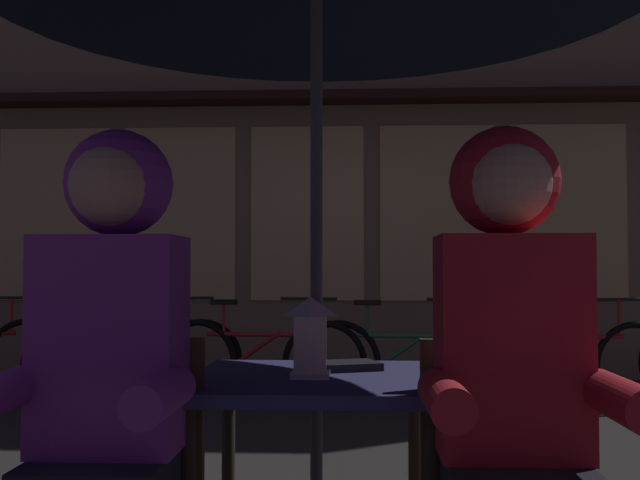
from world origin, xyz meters
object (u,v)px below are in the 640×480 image
object	(u,v)px
bicycle_fourth	(404,362)
person_right_hooded	(513,356)
bicycle_second	(134,360)
bicycle_third	(259,360)
bicycle_fifth	(570,364)
person_left_hooded	(107,354)
cafe_table	(316,410)
lantern	(310,335)
book	(345,366)

from	to	relation	value
bicycle_fourth	person_right_hooded	bearing A→B (deg)	-90.11
bicycle_second	bicycle_third	world-z (taller)	same
bicycle_fifth	bicycle_second	bearing A→B (deg)	178.61
person_right_hooded	person_left_hooded	bearing A→B (deg)	180.00
bicycle_second	bicycle_fourth	world-z (taller)	same
person_left_hooded	person_right_hooded	world-z (taller)	same
person_left_hooded	bicycle_second	size ratio (longest dim) A/B	0.85
cafe_table	bicycle_second	xyz separation A→B (m)	(-1.60, 3.58, -0.29)
lantern	bicycle_fourth	xyz separation A→B (m)	(0.50, 3.62, -0.51)
bicycle_fourth	bicycle_second	bearing A→B (deg)	179.66
lantern	bicycle_second	world-z (taller)	lantern
person_left_hooded	bicycle_fourth	bearing A→B (deg)	76.39
bicycle_second	bicycle_fifth	bearing A→B (deg)	-1.39
person_right_hooded	bicycle_third	bearing A→B (deg)	105.35
bicycle_second	book	world-z (taller)	bicycle_second
bicycle_fourth	book	distance (m)	3.49
person_right_hooded	cafe_table	bearing A→B (deg)	138.43
cafe_table	bicycle_fourth	bearing A→B (deg)	82.22
cafe_table	bicycle_fourth	distance (m)	3.62
lantern	bicycle_third	distance (m)	3.76
cafe_table	bicycle_fifth	size ratio (longest dim) A/B	0.44
person_left_hooded	bicycle_fifth	world-z (taller)	person_left_hooded
bicycle_third	bicycle_fourth	size ratio (longest dim) A/B	1.00
cafe_table	person_right_hooded	distance (m)	0.67
cafe_table	person_left_hooded	world-z (taller)	person_left_hooded
bicycle_fourth	lantern	bearing A→B (deg)	-97.90
person_left_hooded	book	bearing A→B (deg)	44.39
cafe_table	person_left_hooded	distance (m)	0.67
cafe_table	book	world-z (taller)	book
book	cafe_table	bearing A→B (deg)	-143.11
bicycle_third	book	bearing A→B (deg)	-78.45
bicycle_second	book	xyz separation A→B (m)	(1.69, -3.46, 0.41)
bicycle_fourth	bicycle_fifth	bearing A→B (deg)	-3.18
book	bicycle_fourth	bearing A→B (deg)	63.71
person_left_hooded	bicycle_second	bearing A→B (deg)	105.65
bicycle_third	bicycle_fifth	world-z (taller)	same
cafe_table	book	distance (m)	0.19
cafe_table	bicycle_fourth	xyz separation A→B (m)	(0.49, 3.57, -0.29)
bicycle_fifth	book	distance (m)	3.77
bicycle_second	bicycle_fifth	world-z (taller)	same
bicycle_second	bicycle_fourth	xyz separation A→B (m)	(2.09, -0.01, 0.00)
bicycle_fourth	bicycle_fifth	distance (m)	1.23
bicycle_fourth	cafe_table	bearing A→B (deg)	-97.78
person_right_hooded	bicycle_fifth	world-z (taller)	person_right_hooded
person_right_hooded	bicycle_second	bearing A→B (deg)	117.46
lantern	bicycle_second	distance (m)	4.00
cafe_table	book	xyz separation A→B (m)	(0.08, 0.13, 0.11)
person_right_hooded	book	xyz separation A→B (m)	(-0.40, 0.55, -0.09)
bicycle_second	bicycle_fourth	distance (m)	2.09
bicycle_second	cafe_table	bearing A→B (deg)	-65.90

